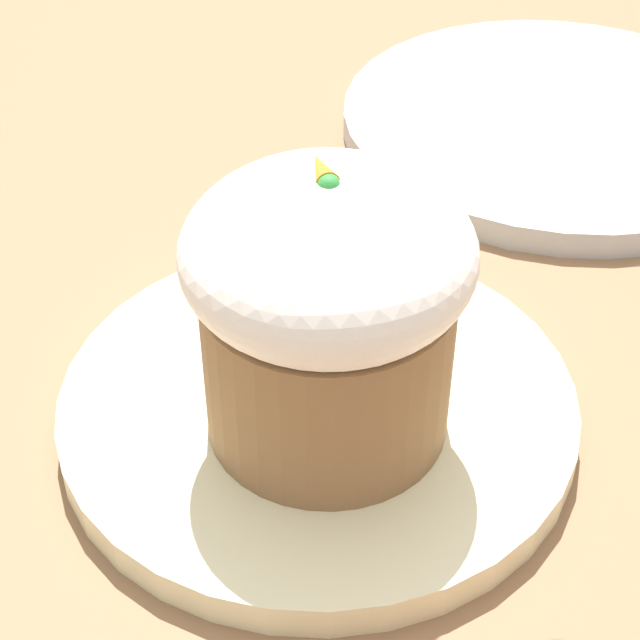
{
  "coord_description": "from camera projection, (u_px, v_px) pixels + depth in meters",
  "views": [
    {
      "loc": [
        -0.3,
        0.07,
        0.31
      ],
      "look_at": [
        -0.02,
        0.0,
        0.07
      ],
      "focal_mm": 60.0,
      "sensor_mm": 36.0,
      "label": 1
    }
  ],
  "objects": [
    {
      "name": "ground_plane",
      "position": [
        318.0,
        419.0,
        0.43
      ],
      "size": [
        4.0,
        4.0,
        0.0
      ],
      "primitive_type": "plane",
      "color": "#846042"
    },
    {
      "name": "dessert_plate",
      "position": [
        318.0,
        406.0,
        0.43
      ],
      "size": [
        0.21,
        0.21,
        0.01
      ],
      "color": "beige",
      "rests_on": "ground_plane"
    },
    {
      "name": "carrot_cake",
      "position": [
        320.0,
        306.0,
        0.38
      ],
      "size": [
        0.1,
        0.1,
        0.11
      ],
      "color": "olive",
      "rests_on": "dessert_plate"
    },
    {
      "name": "spoon",
      "position": [
        293.0,
        380.0,
        0.43
      ],
      "size": [
        0.12,
        0.09,
        0.01
      ],
      "color": "silver",
      "rests_on": "dessert_plate"
    },
    {
      "name": "side_plate",
      "position": [
        559.0,
        122.0,
        0.61
      ],
      "size": [
        0.25,
        0.25,
        0.01
      ],
      "color": "#B2B7BC",
      "rests_on": "ground_plane"
    }
  ]
}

